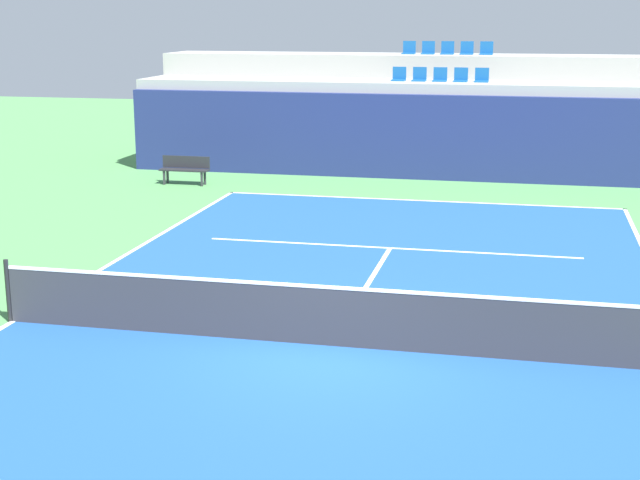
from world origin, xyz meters
name	(u,v)px	position (x,y,z in m)	size (l,w,h in m)	color
ground_plane	(330,346)	(0.00, 0.00, 0.00)	(80.00, 80.00, 0.00)	#4C8C4C
court_surface	(330,346)	(0.00, 0.00, 0.01)	(11.00, 24.00, 0.01)	#1E4C99
baseline_far	(419,200)	(0.00, 11.95, 0.01)	(11.00, 0.10, 0.00)	white
sideline_left	(13,321)	(-5.45, 0.00, 0.01)	(0.10, 24.00, 0.00)	white
service_line_far	(390,248)	(0.00, 6.40, 0.01)	(8.26, 0.10, 0.00)	white
centre_service_line	(365,288)	(0.00, 3.20, 0.01)	(0.10, 6.40, 0.00)	white
back_wall	(434,138)	(0.00, 15.48, 1.31)	(19.70, 0.30, 2.62)	navy
stands_tier_lower	(438,128)	(0.00, 16.83, 1.47)	(19.70, 2.40, 2.94)	#9E9E99
stands_tier_upper	(445,109)	(0.00, 19.23, 1.85)	(19.70, 2.40, 3.69)	#9E9E99
seating_row_lower	(440,77)	(0.00, 16.93, 3.07)	(3.08, 0.44, 0.44)	#145193
seating_row_upper	(447,51)	(0.00, 19.33, 3.82)	(3.08, 0.44, 0.44)	#145193
tennis_net	(330,315)	(0.00, 0.00, 0.51)	(11.08, 0.08, 1.07)	black
player_bench	(185,168)	(-7.25, 13.01, 0.51)	(1.50, 0.40, 0.85)	#232328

